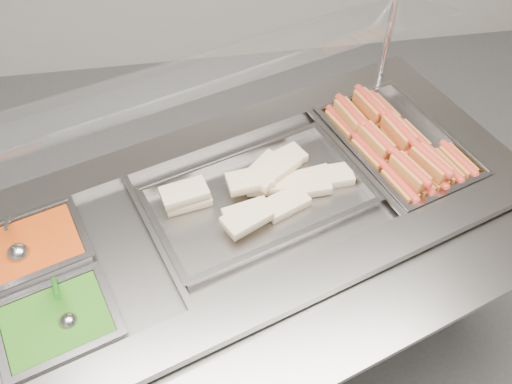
{
  "coord_description": "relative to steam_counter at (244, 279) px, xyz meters",
  "views": [
    {
      "loc": [
        -0.07,
        -0.72,
        2.25
      ],
      "look_at": [
        0.11,
        0.47,
        0.9
      ],
      "focal_mm": 40.0,
      "sensor_mm": 36.0,
      "label": 1
    }
  ],
  "objects": [
    {
      "name": "hotdogs_in_buns",
      "position": [
        0.56,
        0.18,
        0.45
      ],
      "size": [
        0.44,
        0.55,
        0.12
      ],
      "color": "#AD7024",
      "rests_on": "pan_hotdogs"
    },
    {
      "name": "pan_peas",
      "position": [
        -0.55,
        -0.34,
        0.4
      ],
      "size": [
        0.36,
        0.32,
        0.1
      ],
      "color": "gray",
      "rests_on": "steam_counter"
    },
    {
      "name": "pan_wraps",
      "position": [
        0.06,
        0.02,
        0.42
      ],
      "size": [
        0.76,
        0.59,
        0.07
      ],
      "color": "gray",
      "rests_on": "steam_counter"
    },
    {
      "name": "sneeze_guard",
      "position": [
        -0.07,
        0.2,
        0.8
      ],
      "size": [
        1.62,
        0.8,
        0.43
      ],
      "color": "silver",
      "rests_on": "steam_counter"
    },
    {
      "name": "pan_beans",
      "position": [
        -0.64,
        -0.07,
        0.4
      ],
      "size": [
        0.36,
        0.32,
        0.1
      ],
      "color": "gray",
      "rests_on": "steam_counter"
    },
    {
      "name": "serving_spoon",
      "position": [
        -0.52,
        -0.34,
        0.45
      ],
      "size": [
        0.08,
        0.17,
        0.14
      ],
      "color": "#ABABB0",
      "rests_on": "pan_peas"
    },
    {
      "name": "tray_rail",
      "position": [
        0.16,
        -0.47,
        0.39
      ],
      "size": [
        1.75,
        0.89,
        0.05
      ],
      "color": "gray",
      "rests_on": "steam_counter"
    },
    {
      "name": "ladle",
      "position": [
        -0.68,
        -0.1,
        0.45
      ],
      "size": [
        0.09,
        0.18,
        0.15
      ],
      "color": "#ABABB0",
      "rests_on": "pan_beans"
    },
    {
      "name": "pan_hotdogs",
      "position": [
        0.58,
        0.2,
        0.4
      ],
      "size": [
        0.49,
        0.62,
        0.1
      ],
      "color": "gray",
      "rests_on": "steam_counter"
    },
    {
      "name": "steam_counter",
      "position": [
        0.0,
        0.0,
        0.0
      ],
      "size": [
        2.01,
        1.37,
        0.88
      ],
      "color": "slate",
      "rests_on": "ground"
    },
    {
      "name": "tortilla_wraps",
      "position": [
        0.08,
        0.05,
        0.45
      ],
      "size": [
        0.64,
        0.4,
        0.07
      ],
      "color": "beige",
      "rests_on": "pan_wraps"
    }
  ]
}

